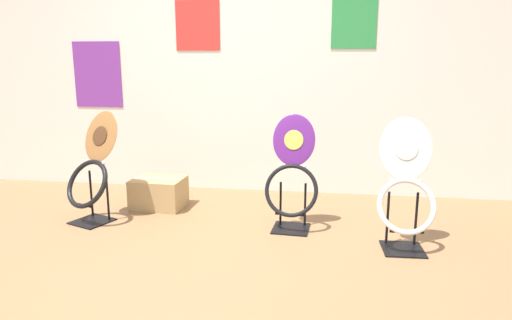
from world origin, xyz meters
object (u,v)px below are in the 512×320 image
at_px(toilet_seat_display_woodgrain, 92,171).
at_px(storage_box, 159,193).
at_px(toilet_seat_display_white_plain, 406,187).
at_px(toilet_seat_display_purple_note, 292,179).

bearing_deg(toilet_seat_display_woodgrain, storage_box, 46.92).
distance_m(toilet_seat_display_white_plain, toilet_seat_display_purple_note, 0.84).
xyz_separation_m(toilet_seat_display_woodgrain, storage_box, (0.39, 0.42, -0.28)).
height_order(toilet_seat_display_woodgrain, storage_box, toilet_seat_display_woodgrain).
distance_m(toilet_seat_display_white_plain, storage_box, 2.13).
bearing_deg(toilet_seat_display_white_plain, toilet_seat_display_purple_note, 161.74).
height_order(toilet_seat_display_purple_note, storage_box, toilet_seat_display_purple_note).
height_order(toilet_seat_display_white_plain, toilet_seat_display_purple_note, toilet_seat_display_white_plain).
distance_m(toilet_seat_display_purple_note, storage_box, 1.30).
bearing_deg(toilet_seat_display_white_plain, storage_box, 162.81).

